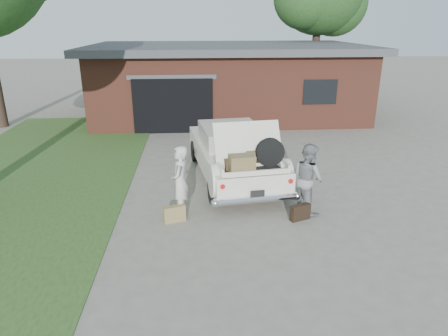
{
  "coord_description": "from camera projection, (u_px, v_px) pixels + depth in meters",
  "views": [
    {
      "loc": [
        -0.66,
        -8.07,
        4.28
      ],
      "look_at": [
        0.0,
        0.6,
        1.1
      ],
      "focal_mm": 32.0,
      "sensor_mm": 36.0,
      "label": 1
    }
  ],
  "objects": [
    {
      "name": "suitcase_left",
      "position": [
        175.0,
        214.0,
        9.05
      ],
      "size": [
        0.52,
        0.31,
        0.38
      ],
      "primitive_type": "cube",
      "rotation": [
        0.0,
        0.0,
        0.32
      ],
      "color": "#947E4B",
      "rests_on": "ground"
    },
    {
      "name": "woman_right",
      "position": [
        308.0,
        178.0,
        9.33
      ],
      "size": [
        0.91,
        1.01,
        1.69
      ],
      "primitive_type": "imported",
      "rotation": [
        0.0,
        0.0,
        1.98
      ],
      "color": "gray",
      "rests_on": "ground"
    },
    {
      "name": "ground",
      "position": [
        226.0,
        222.0,
        9.07
      ],
      "size": [
        90.0,
        90.0,
        0.0
      ],
      "primitive_type": "plane",
      "color": "gray",
      "rests_on": "ground"
    },
    {
      "name": "woman_left",
      "position": [
        180.0,
        182.0,
        9.12
      ],
      "size": [
        0.48,
        0.66,
        1.69
      ],
      "primitive_type": "imported",
      "rotation": [
        0.0,
        0.0,
        -1.7
      ],
      "color": "beige",
      "rests_on": "ground"
    },
    {
      "name": "sedan",
      "position": [
        233.0,
        153.0,
        11.44
      ],
      "size": [
        2.6,
        5.32,
        1.99
      ],
      "rotation": [
        0.0,
        0.0,
        0.13
      ],
      "color": "beige",
      "rests_on": "ground"
    },
    {
      "name": "house",
      "position": [
        227.0,
        79.0,
        19.31
      ],
      "size": [
        12.8,
        7.8,
        3.3
      ],
      "color": "brown",
      "rests_on": "ground"
    },
    {
      "name": "grass_strip",
      "position": [
        28.0,
        180.0,
        11.49
      ],
      "size": [
        6.0,
        16.0,
        0.02
      ],
      "primitive_type": "cube",
      "color": "#2D4C1E",
      "rests_on": "ground"
    },
    {
      "name": "suitcase_right",
      "position": [
        300.0,
        212.0,
        9.14
      ],
      "size": [
        0.51,
        0.32,
        0.38
      ],
      "primitive_type": "cube",
      "rotation": [
        0.0,
        0.0,
        0.38
      ],
      "color": "black",
      "rests_on": "ground"
    }
  ]
}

